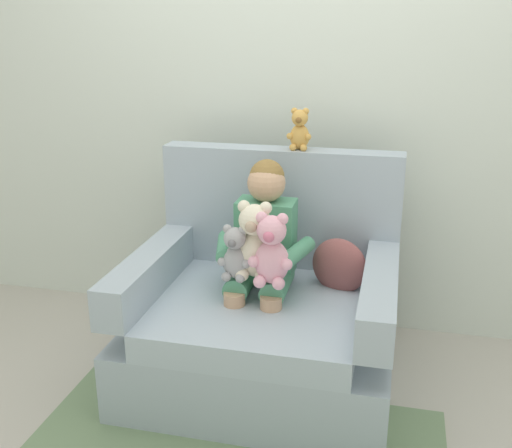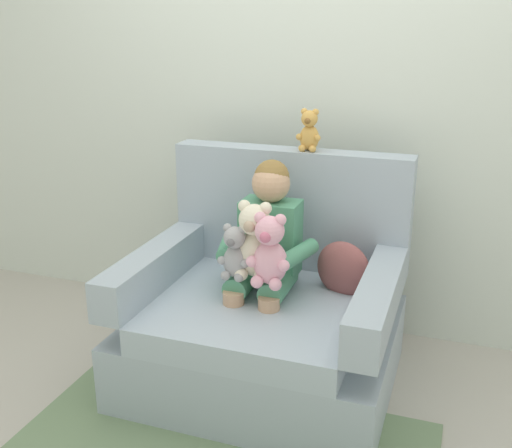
{
  "view_description": "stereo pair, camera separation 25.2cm",
  "coord_description": "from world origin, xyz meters",
  "px_view_note": "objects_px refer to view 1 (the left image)",
  "views": [
    {
      "loc": [
        0.54,
        -2.38,
        1.59
      ],
      "look_at": [
        -0.02,
        -0.05,
        0.78
      ],
      "focal_mm": 42.54,
      "sensor_mm": 36.0,
      "label": 1
    },
    {
      "loc": [
        0.78,
        -2.31,
        1.59
      ],
      "look_at": [
        -0.02,
        -0.05,
        0.78
      ],
      "focal_mm": 42.54,
      "sensor_mm": 36.0,
      "label": 2
    }
  ],
  "objects_px": {
    "armchair": "(265,316)",
    "seated_child": "(263,244)",
    "plush_grey": "(235,254)",
    "plush_honey_on_backrest": "(300,130)",
    "plush_cream": "(255,243)",
    "plush_pink": "(272,251)",
    "throw_pillow": "(339,266)"
  },
  "relations": [
    {
      "from": "plush_cream",
      "to": "plush_honey_on_backrest",
      "type": "relative_size",
      "value": 1.73
    },
    {
      "from": "seated_child",
      "to": "plush_grey",
      "type": "bearing_deg",
      "value": -113.28
    },
    {
      "from": "plush_pink",
      "to": "plush_honey_on_backrest",
      "type": "distance_m",
      "value": 0.66
    },
    {
      "from": "seated_child",
      "to": "plush_cream",
      "type": "height_order",
      "value": "seated_child"
    },
    {
      "from": "plush_grey",
      "to": "plush_cream",
      "type": "bearing_deg",
      "value": 37.45
    },
    {
      "from": "seated_child",
      "to": "plush_cream",
      "type": "bearing_deg",
      "value": -89.5
    },
    {
      "from": "plush_honey_on_backrest",
      "to": "seated_child",
      "type": "bearing_deg",
      "value": -90.69
    },
    {
      "from": "plush_honey_on_backrest",
      "to": "plush_grey",
      "type": "bearing_deg",
      "value": -93.92
    },
    {
      "from": "armchair",
      "to": "plush_cream",
      "type": "height_order",
      "value": "armchair"
    },
    {
      "from": "plush_grey",
      "to": "plush_pink",
      "type": "height_order",
      "value": "plush_pink"
    },
    {
      "from": "plush_grey",
      "to": "plush_honey_on_backrest",
      "type": "distance_m",
      "value": 0.69
    },
    {
      "from": "plush_pink",
      "to": "plush_cream",
      "type": "relative_size",
      "value": 0.92
    },
    {
      "from": "armchair",
      "to": "plush_cream",
      "type": "relative_size",
      "value": 3.38
    },
    {
      "from": "plush_grey",
      "to": "plush_honey_on_backrest",
      "type": "bearing_deg",
      "value": 82.43
    },
    {
      "from": "plush_pink",
      "to": "plush_cream",
      "type": "distance_m",
      "value": 0.1
    },
    {
      "from": "armchair",
      "to": "seated_child",
      "type": "xyz_separation_m",
      "value": [
        -0.02,
        0.03,
        0.34
      ]
    },
    {
      "from": "armchair",
      "to": "plush_grey",
      "type": "bearing_deg",
      "value": -125.92
    },
    {
      "from": "seated_child",
      "to": "throw_pillow",
      "type": "height_order",
      "value": "seated_child"
    },
    {
      "from": "armchair",
      "to": "plush_grey",
      "type": "xyz_separation_m",
      "value": [
        -0.1,
        -0.14,
        0.35
      ]
    },
    {
      "from": "armchair",
      "to": "seated_child",
      "type": "height_order",
      "value": "same"
    },
    {
      "from": "armchair",
      "to": "plush_honey_on_backrest",
      "type": "relative_size",
      "value": 5.85
    },
    {
      "from": "armchair",
      "to": "plush_cream",
      "type": "xyz_separation_m",
      "value": [
        -0.02,
        -0.1,
        0.39
      ]
    },
    {
      "from": "armchair",
      "to": "plush_pink",
      "type": "height_order",
      "value": "armchair"
    },
    {
      "from": "plush_grey",
      "to": "plush_honey_on_backrest",
      "type": "xyz_separation_m",
      "value": [
        0.18,
        0.49,
        0.45
      ]
    },
    {
      "from": "armchair",
      "to": "plush_pink",
      "type": "relative_size",
      "value": 3.67
    },
    {
      "from": "plush_honey_on_backrest",
      "to": "plush_cream",
      "type": "bearing_deg",
      "value": -86.6
    },
    {
      "from": "armchair",
      "to": "plush_pink",
      "type": "xyz_separation_m",
      "value": [
        0.06,
        -0.16,
        0.38
      ]
    },
    {
      "from": "armchair",
      "to": "plush_grey",
      "type": "relative_size",
      "value": 4.79
    },
    {
      "from": "plush_cream",
      "to": "plush_honey_on_backrest",
      "type": "distance_m",
      "value": 0.62
    },
    {
      "from": "seated_child",
      "to": "plush_pink",
      "type": "distance_m",
      "value": 0.21
    },
    {
      "from": "armchair",
      "to": "plush_pink",
      "type": "distance_m",
      "value": 0.41
    },
    {
      "from": "seated_child",
      "to": "plush_pink",
      "type": "bearing_deg",
      "value": -63.79
    }
  ]
}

